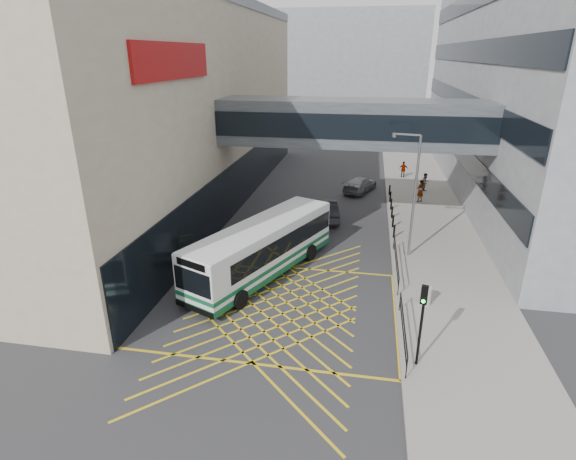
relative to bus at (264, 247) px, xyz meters
The scene contains 18 objects.
ground 4.07m from the bus, 69.57° to the right, with size 120.00×120.00×0.00m, color #333335.
building_whsmith 21.80m from the bus, 143.13° to the left, with size 24.17×42.00×16.00m.
building_far 56.99m from the bus, 90.71° to the left, with size 28.00×16.00×18.00m, color gray.
skybridge 11.18m from the bus, 63.22° to the left, with size 20.00×4.10×3.00m.
pavement 15.53m from the bus, 48.19° to the left, with size 6.00×54.00×0.16m, color gray.
box_junction 4.07m from the bus, 69.57° to the right, with size 12.00×9.00×0.01m.
bus is the anchor object (origin of this frame).
car_white 3.04m from the bus, 146.56° to the left, with size 1.73×4.24×1.35m, color silver.
car_dark 10.09m from the bus, 75.89° to the left, with size 2.00×5.10×1.60m, color black.
car_silver 18.32m from the bus, 74.45° to the left, with size 1.97×4.65×1.45m, color gray.
traffic_light 10.66m from the bus, 41.94° to the right, with size 0.29×0.44×3.68m.
street_lamp 9.42m from the bus, 24.96° to the left, with size 1.70×0.49×7.45m.
litter_bin 9.06m from the bus, 13.63° to the right, with size 0.54×0.54×0.94m, color #ADA89E.
kerb_railings 7.68m from the bus, 12.90° to the right, with size 0.05×12.54×1.00m.
bollards 13.81m from the bus, 56.75° to the left, with size 0.14×10.14×0.90m.
pedestrian_a 18.00m from the bus, 56.32° to the left, with size 0.75×0.54×1.90m, color gray.
pedestrian_b 21.16m from the bus, 59.55° to the left, with size 0.82×0.47×1.67m, color gray.
pedestrian_c 24.76m from the bus, 68.51° to the left, with size 0.94×0.45×1.59m, color gray.
Camera 1 is at (4.16, -19.11, 11.89)m, focal length 28.00 mm.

